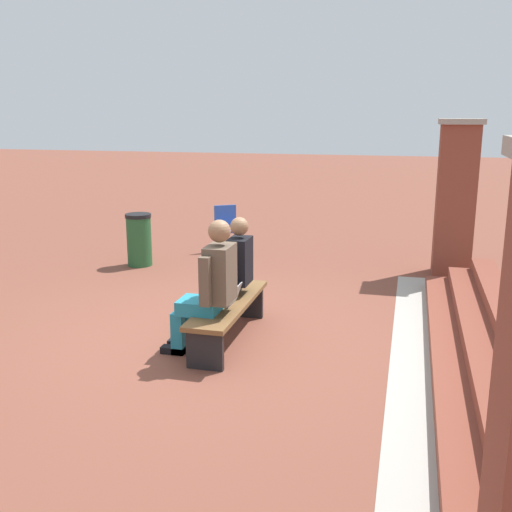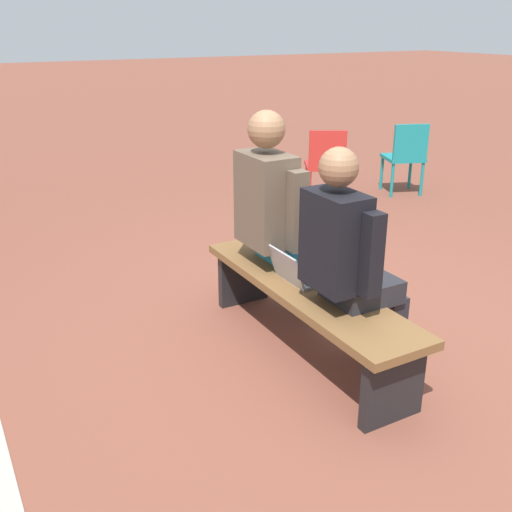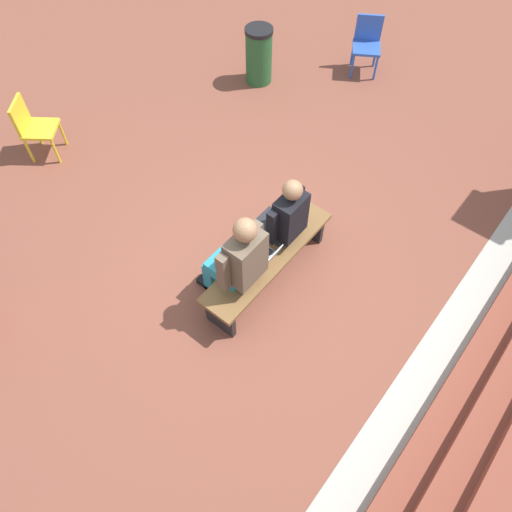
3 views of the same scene
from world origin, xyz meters
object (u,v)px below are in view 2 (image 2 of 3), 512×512
laptop (297,273)px  person_student (350,259)px  bench (306,299)px  person_adult (281,216)px  plastic_chair_by_pillar (326,162)px  plastic_chair_far_left (406,154)px

laptop → person_student: bearing=-168.5°
bench → person_adult: 0.58m
plastic_chair_by_pillar → plastic_chair_far_left: 1.06m
bench → person_student: bearing=-167.9°
bench → plastic_chair_far_left: size_ratio=2.14×
bench → person_student: person_student is taller
plastic_chair_by_pillar → plastic_chair_far_left: same height
bench → laptop: (0.08, 0.01, 0.15)m
person_student → plastic_chair_by_pillar: (2.88, -1.91, -0.23)m
laptop → plastic_chair_by_pillar: size_ratio=0.38×
bench → person_student: (-0.31, -0.07, 0.36)m
plastic_chair_far_left → laptop: bearing=128.0°
person_student → plastic_chair_by_pillar: bearing=-33.5°
person_adult → plastic_chair_by_pillar: person_adult is taller
person_student → plastic_chair_by_pillar: person_student is taller
bench → plastic_chair_by_pillar: size_ratio=2.14×
bench → laptop: size_ratio=5.62×
bench → plastic_chair_by_pillar: plastic_chair_by_pillar is taller
plastic_chair_by_pillar → plastic_chair_far_left: bearing=-96.4°
plastic_chair_by_pillar → plastic_chair_far_left: (-0.12, -1.05, 0.00)m
laptop → plastic_chair_by_pillar: 3.19m
plastic_chair_far_left → plastic_chair_by_pillar: bearing=83.6°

